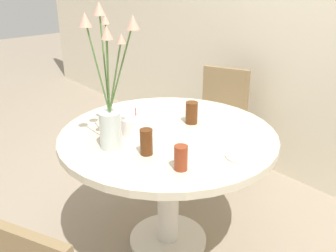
{
  "coord_description": "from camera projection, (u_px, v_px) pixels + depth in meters",
  "views": [
    {
      "loc": [
        1.45,
        -1.25,
        1.63
      ],
      "look_at": [
        0.0,
        0.0,
        0.8
      ],
      "focal_mm": 40.0,
      "sensor_mm": 36.0,
      "label": 1
    }
  ],
  "objects": [
    {
      "name": "drink_glass_0",
      "position": [
        146.0,
        142.0,
        1.84
      ],
      "size": [
        0.06,
        0.06,
        0.13
      ],
      "color": "#51280F",
      "rests_on": "dining_table"
    },
    {
      "name": "dining_table",
      "position": [
        168.0,
        155.0,
        2.16
      ],
      "size": [
        1.22,
        1.22,
        0.76
      ],
      "color": "beige",
      "rests_on": "ground_plane"
    },
    {
      "name": "drink_glass_1",
      "position": [
        109.0,
        125.0,
        2.05
      ],
      "size": [
        0.07,
        0.07,
        0.12
      ],
      "color": "maroon",
      "rests_on": "dining_table"
    },
    {
      "name": "flower_vase",
      "position": [
        109.0,
        100.0,
        1.83
      ],
      "size": [
        0.35,
        0.21,
        0.71
      ],
      "color": "silver",
      "rests_on": "dining_table"
    },
    {
      "name": "birthday_cake",
      "position": [
        136.0,
        123.0,
        2.1
      ],
      "size": [
        0.2,
        0.2,
        0.14
      ],
      "color": "white",
      "rests_on": "dining_table"
    },
    {
      "name": "drink_glass_2",
      "position": [
        181.0,
        158.0,
        1.7
      ],
      "size": [
        0.06,
        0.06,
        0.12
      ],
      "color": "maroon",
      "rests_on": "dining_table"
    },
    {
      "name": "ground_plane",
      "position": [
        168.0,
        241.0,
        2.4
      ],
      "size": [
        16.0,
        16.0,
        0.0
      ],
      "primitive_type": "plane",
      "color": "gray"
    },
    {
      "name": "side_plate",
      "position": [
        245.0,
        156.0,
        1.83
      ],
      "size": [
        0.19,
        0.19,
        0.01
      ],
      "color": "silver",
      "rests_on": "dining_table"
    },
    {
      "name": "drink_glass_3",
      "position": [
        192.0,
        113.0,
        2.21
      ],
      "size": [
        0.07,
        0.07,
        0.13
      ],
      "color": "#51280F",
      "rests_on": "dining_table"
    },
    {
      "name": "chair_right_flank",
      "position": [
        220.0,
        118.0,
        3.04
      ],
      "size": [
        0.53,
        0.53,
        0.88
      ],
      "rotation": [
        0.0,
        0.0,
        0.42
      ],
      "color": "beige",
      "rests_on": "ground_plane"
    },
    {
      "name": "wall_back",
      "position": [
        306.0,
        15.0,
        2.68
      ],
      "size": [
        8.0,
        0.05,
        2.6
      ],
      "color": "beige",
      "rests_on": "ground_plane"
    }
  ]
}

